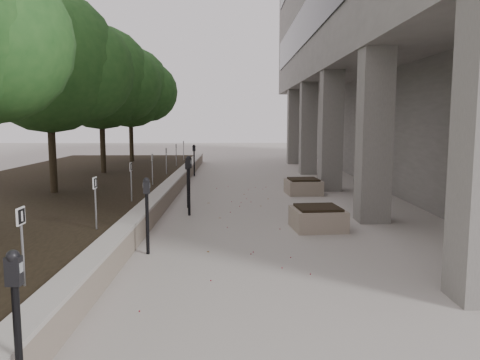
{
  "coord_description": "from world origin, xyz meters",
  "views": [
    {
      "loc": [
        0.17,
        -5.05,
        2.37
      ],
      "look_at": [
        0.3,
        6.29,
        0.95
      ],
      "focal_mm": 35.76,
      "sensor_mm": 36.0,
      "label": 1
    }
  ],
  "objects": [
    {
      "name": "ground",
      "position": [
        0.0,
        0.0,
        0.0
      ],
      "size": [
        90.0,
        90.0,
        0.0
      ],
      "primitive_type": "plane",
      "color": "#A59F98",
      "rests_on": "ground"
    },
    {
      "name": "retaining_wall",
      "position": [
        -1.82,
        9.0,
        0.25
      ],
      "size": [
        0.39,
        26.0,
        0.5
      ],
      "primitive_type": null,
      "color": "gray",
      "rests_on": "ground"
    },
    {
      "name": "planting_bed",
      "position": [
        -5.5,
        9.0,
        0.2
      ],
      "size": [
        7.0,
        26.0,
        0.4
      ],
      "primitive_type": "cube",
      "color": "black",
      "rests_on": "ground"
    },
    {
      "name": "crabapple_tree_3",
      "position": [
        -4.8,
        8.0,
        3.12
      ],
      "size": [
        4.6,
        4.0,
        5.44
      ],
      "primitive_type": null,
      "color": "#22521F",
      "rests_on": "planting_bed"
    },
    {
      "name": "crabapple_tree_4",
      "position": [
        -4.8,
        13.0,
        3.12
      ],
      "size": [
        4.6,
        4.0,
        5.44
      ],
      "primitive_type": null,
      "color": "#22521F",
      "rests_on": "planting_bed"
    },
    {
      "name": "crabapple_tree_5",
      "position": [
        -4.8,
        18.0,
        3.12
      ],
      "size": [
        4.6,
        4.0,
        5.44
      ],
      "primitive_type": null,
      "color": "#22521F",
      "rests_on": "planting_bed"
    },
    {
      "name": "parking_sign_2",
      "position": [
        -2.35,
        0.5,
        0.88
      ],
      "size": [
        0.04,
        0.22,
        0.96
      ],
      "primitive_type": null,
      "color": "black",
      "rests_on": "planting_bed"
    },
    {
      "name": "parking_sign_3",
      "position": [
        -2.35,
        3.5,
        0.88
      ],
      "size": [
        0.04,
        0.22,
        0.96
      ],
      "primitive_type": null,
      "color": "black",
      "rests_on": "planting_bed"
    },
    {
      "name": "parking_sign_4",
      "position": [
        -2.35,
        6.5,
        0.88
      ],
      "size": [
        0.04,
        0.22,
        0.96
      ],
      "primitive_type": null,
      "color": "black",
      "rests_on": "planting_bed"
    },
    {
      "name": "parking_sign_5",
      "position": [
        -2.35,
        9.5,
        0.88
      ],
      "size": [
        0.04,
        0.22,
        0.96
      ],
      "primitive_type": null,
      "color": "black",
      "rests_on": "planting_bed"
    },
    {
      "name": "parking_sign_6",
      "position": [
        -2.35,
        12.5,
        0.88
      ],
      "size": [
        0.04,
        0.22,
        0.96
      ],
      "primitive_type": null,
      "color": "black",
      "rests_on": "planting_bed"
    },
    {
      "name": "parking_sign_7",
      "position": [
        -2.35,
        15.5,
        0.88
      ],
      "size": [
        0.04,
        0.22,
        0.96
      ],
      "primitive_type": null,
      "color": "black",
      "rests_on": "planting_bed"
    },
    {
      "name": "parking_sign_8",
      "position": [
        -2.35,
        18.5,
        0.88
      ],
      "size": [
        0.04,
        0.22,
        0.96
      ],
      "primitive_type": null,
      "color": "black",
      "rests_on": "planting_bed"
    },
    {
      "name": "parking_meter_1",
      "position": [
        -1.55,
        -1.43,
        0.69
      ],
      "size": [
        0.14,
        0.1,
        1.38
      ],
      "primitive_type": null,
      "rotation": [
        0.0,
        0.0,
        -0.03
      ],
      "color": "black",
      "rests_on": "ground"
    },
    {
      "name": "parking_meter_2",
      "position": [
        -1.38,
        3.26,
        0.69
      ],
      "size": [
        0.15,
        0.12,
        1.38
      ],
      "primitive_type": null,
      "rotation": [
        0.0,
        0.0,
        0.18
      ],
      "color": "black",
      "rests_on": "ground"
    },
    {
      "name": "parking_meter_3",
      "position": [
        -1.1,
        7.76,
        0.67
      ],
      "size": [
        0.16,
        0.13,
        1.33
      ],
      "primitive_type": null,
      "rotation": [
        0.0,
        0.0,
        -0.35
      ],
      "color": "black",
      "rests_on": "ground"
    },
    {
      "name": "parking_meter_4",
      "position": [
        -0.97,
        6.74,
        0.75
      ],
      "size": [
        0.17,
        0.15,
        1.5
      ],
      "primitive_type": null,
      "rotation": [
        0.0,
        0.0,
        -0.3
      ],
      "color": "black",
      "rests_on": "ground"
    },
    {
      "name": "parking_meter_5",
      "position": [
        -1.55,
        15.15,
        0.67
      ],
      "size": [
        0.15,
        0.13,
        1.35
      ],
      "primitive_type": null,
      "rotation": [
        0.0,
        0.0,
        -0.27
      ],
      "color": "black",
      "rests_on": "ground"
    },
    {
      "name": "planter_front",
      "position": [
        1.99,
        5.19,
        0.25
      ],
      "size": [
        1.18,
        1.18,
        0.51
      ],
      "primitive_type": null,
      "rotation": [
        0.0,
        0.0,
        0.1
      ],
      "color": "gray",
      "rests_on": "ground"
    },
    {
      "name": "planter_back",
      "position": [
        2.38,
        10.19,
        0.25
      ],
      "size": [
        1.17,
        1.17,
        0.51
      ],
      "primitive_type": null,
      "rotation": [
        0.0,
        0.0,
        0.08
      ],
      "color": "gray",
      "rests_on": "ground"
    },
    {
      "name": "berry_scatter",
      "position": [
        -0.1,
        5.0,
        0.01
      ],
      "size": [
        3.3,
        14.1,
        0.02
      ],
      "primitive_type": null,
      "color": "maroon",
      "rests_on": "ground"
    }
  ]
}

